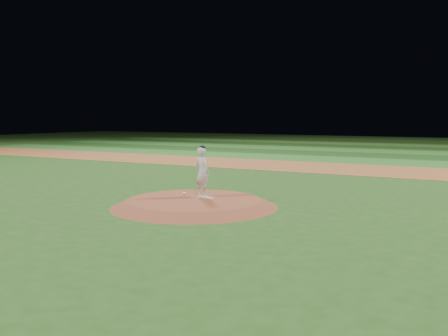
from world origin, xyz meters
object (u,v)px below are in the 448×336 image
object	(u,v)px
pitchers_mound	(194,203)
pitcher_on_mound	(202,172)
rosin_bag	(184,193)
pitching_rubber	(206,197)

from	to	relation	value
pitchers_mound	pitcher_on_mound	world-z (taller)	pitcher_on_mound
rosin_bag	pitcher_on_mound	xyz separation A→B (m)	(0.84, -0.15, 0.82)
rosin_bag	pitcher_on_mound	world-z (taller)	pitcher_on_mound
rosin_bag	pitcher_on_mound	distance (m)	1.18
pitchers_mound	pitching_rubber	world-z (taller)	pitching_rubber
pitchers_mound	pitcher_on_mound	size ratio (longest dim) A/B	3.15
pitching_rubber	pitcher_on_mound	distance (m)	0.88
pitching_rubber	rosin_bag	xyz separation A→B (m)	(-1.05, 0.27, 0.02)
pitchers_mound	pitching_rubber	distance (m)	0.47
pitching_rubber	rosin_bag	world-z (taller)	rosin_bag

